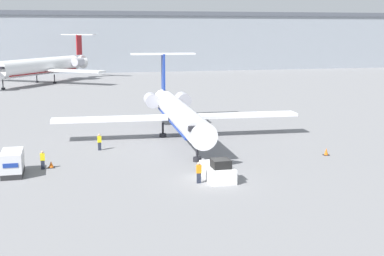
{
  "coord_description": "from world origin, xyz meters",
  "views": [
    {
      "loc": [
        -11.86,
        -39.92,
        12.18
      ],
      "look_at": [
        0.0,
        8.37,
        2.94
      ],
      "focal_mm": 50.0,
      "sensor_mm": 36.0,
      "label": 1
    }
  ],
  "objects_px": {
    "worker_by_wing": "(99,142)",
    "worker_on_apron": "(43,160)",
    "airplane_main": "(178,111)",
    "traffic_cone_right": "(326,152)",
    "airplane_parked_far_left": "(42,66)",
    "luggage_cart": "(12,163)",
    "traffic_cone_left": "(51,165)",
    "worker_near_tug": "(199,172)",
    "pushback_tug": "(218,171)"
  },
  "relations": [
    {
      "from": "luggage_cart",
      "to": "traffic_cone_left",
      "type": "relative_size",
      "value": 5.68
    },
    {
      "from": "pushback_tug",
      "to": "worker_on_apron",
      "type": "height_order",
      "value": "pushback_tug"
    },
    {
      "from": "traffic_cone_left",
      "to": "airplane_parked_far_left",
      "type": "relative_size",
      "value": 0.02
    },
    {
      "from": "airplane_main",
      "to": "worker_by_wing",
      "type": "height_order",
      "value": "airplane_main"
    },
    {
      "from": "airplane_main",
      "to": "airplane_parked_far_left",
      "type": "height_order",
      "value": "airplane_parked_far_left"
    },
    {
      "from": "traffic_cone_right",
      "to": "airplane_parked_far_left",
      "type": "distance_m",
      "value": 84.08
    },
    {
      "from": "traffic_cone_left",
      "to": "traffic_cone_right",
      "type": "height_order",
      "value": "traffic_cone_right"
    },
    {
      "from": "worker_near_tug",
      "to": "worker_on_apron",
      "type": "distance_m",
      "value": 14.38
    },
    {
      "from": "airplane_main",
      "to": "worker_by_wing",
      "type": "xyz_separation_m",
      "value": [
        -9.13,
        -4.51,
        -2.1
      ]
    },
    {
      "from": "airplane_main",
      "to": "airplane_parked_far_left",
      "type": "distance_m",
      "value": 68.88
    },
    {
      "from": "pushback_tug",
      "to": "worker_near_tug",
      "type": "relative_size",
      "value": 2.35
    },
    {
      "from": "pushback_tug",
      "to": "traffic_cone_left",
      "type": "relative_size",
      "value": 6.52
    },
    {
      "from": "luggage_cart",
      "to": "traffic_cone_left",
      "type": "distance_m",
      "value": 3.62
    },
    {
      "from": "airplane_main",
      "to": "worker_by_wing",
      "type": "distance_m",
      "value": 10.4
    },
    {
      "from": "airplane_main",
      "to": "traffic_cone_right",
      "type": "distance_m",
      "value": 17.39
    },
    {
      "from": "worker_near_tug",
      "to": "traffic_cone_right",
      "type": "height_order",
      "value": "worker_near_tug"
    },
    {
      "from": "luggage_cart",
      "to": "worker_near_tug",
      "type": "xyz_separation_m",
      "value": [
        14.68,
        -6.12,
        -0.12
      ]
    },
    {
      "from": "worker_by_wing",
      "to": "traffic_cone_left",
      "type": "distance_m",
      "value": 7.67
    },
    {
      "from": "airplane_main",
      "to": "pushback_tug",
      "type": "relative_size",
      "value": 6.83
    },
    {
      "from": "pushback_tug",
      "to": "worker_near_tug",
      "type": "bearing_deg",
      "value": -159.88
    },
    {
      "from": "traffic_cone_right",
      "to": "airplane_parked_far_left",
      "type": "relative_size",
      "value": 0.02
    },
    {
      "from": "luggage_cart",
      "to": "worker_near_tug",
      "type": "relative_size",
      "value": 2.05
    },
    {
      "from": "traffic_cone_left",
      "to": "airplane_parked_far_left",
      "type": "height_order",
      "value": "airplane_parked_far_left"
    },
    {
      "from": "pushback_tug",
      "to": "worker_near_tug",
      "type": "distance_m",
      "value": 1.89
    },
    {
      "from": "airplane_main",
      "to": "traffic_cone_left",
      "type": "xyz_separation_m",
      "value": [
        -13.84,
        -10.53,
        -2.71
      ]
    },
    {
      "from": "worker_on_apron",
      "to": "traffic_cone_left",
      "type": "xyz_separation_m",
      "value": [
        0.7,
        0.34,
        -0.58
      ]
    },
    {
      "from": "airplane_main",
      "to": "luggage_cart",
      "type": "distance_m",
      "value": 20.99
    },
    {
      "from": "airplane_main",
      "to": "pushback_tug",
      "type": "height_order",
      "value": "airplane_main"
    },
    {
      "from": "pushback_tug",
      "to": "worker_on_apron",
      "type": "xyz_separation_m",
      "value": [
        -14.04,
        6.84,
        0.14
      ]
    },
    {
      "from": "airplane_main",
      "to": "worker_on_apron",
      "type": "bearing_deg",
      "value": -143.2
    },
    {
      "from": "worker_on_apron",
      "to": "airplane_parked_far_left",
      "type": "bearing_deg",
      "value": 91.55
    },
    {
      "from": "airplane_main",
      "to": "airplane_parked_far_left",
      "type": "relative_size",
      "value": 0.91
    },
    {
      "from": "airplane_parked_far_left",
      "to": "traffic_cone_right",
      "type": "bearing_deg",
      "value": -69.88
    },
    {
      "from": "pushback_tug",
      "to": "traffic_cone_right",
      "type": "height_order",
      "value": "pushback_tug"
    },
    {
      "from": "worker_by_wing",
      "to": "worker_on_apron",
      "type": "relative_size",
      "value": 1.03
    },
    {
      "from": "worker_near_tug",
      "to": "worker_by_wing",
      "type": "bearing_deg",
      "value": 116.37
    },
    {
      "from": "luggage_cart",
      "to": "worker_on_apron",
      "type": "relative_size",
      "value": 2.16
    },
    {
      "from": "worker_by_wing",
      "to": "traffic_cone_right",
      "type": "relative_size",
      "value": 2.42
    },
    {
      "from": "worker_by_wing",
      "to": "traffic_cone_left",
      "type": "xyz_separation_m",
      "value": [
        -4.71,
        -6.02,
        -0.61
      ]
    },
    {
      "from": "worker_near_tug",
      "to": "airplane_parked_far_left",
      "type": "relative_size",
      "value": 0.06
    },
    {
      "from": "worker_near_tug",
      "to": "airplane_parked_far_left",
      "type": "bearing_deg",
      "value": 99.58
    },
    {
      "from": "pushback_tug",
      "to": "traffic_cone_left",
      "type": "xyz_separation_m",
      "value": [
        -13.34,
        7.18,
        -0.44
      ]
    },
    {
      "from": "luggage_cart",
      "to": "worker_by_wing",
      "type": "relative_size",
      "value": 2.09
    },
    {
      "from": "luggage_cart",
      "to": "airplane_parked_far_left",
      "type": "relative_size",
      "value": 0.12
    },
    {
      "from": "airplane_main",
      "to": "luggage_cart",
      "type": "relative_size",
      "value": 7.84
    },
    {
      "from": "worker_by_wing",
      "to": "worker_on_apron",
      "type": "distance_m",
      "value": 8.35
    },
    {
      "from": "airplane_main",
      "to": "traffic_cone_right",
      "type": "relative_size",
      "value": 39.69
    },
    {
      "from": "worker_by_wing",
      "to": "traffic_cone_right",
      "type": "xyz_separation_m",
      "value": [
        21.39,
        -7.52,
        -0.56
      ]
    },
    {
      "from": "luggage_cart",
      "to": "worker_on_apron",
      "type": "bearing_deg",
      "value": 29.49
    },
    {
      "from": "airplane_main",
      "to": "traffic_cone_right",
      "type": "height_order",
      "value": "airplane_main"
    }
  ]
}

